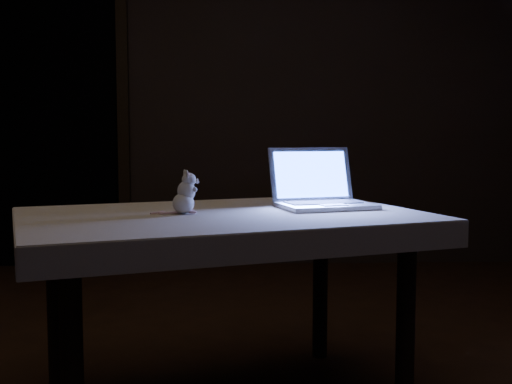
{
  "coord_description": "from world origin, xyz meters",
  "views": [
    {
      "loc": [
        0.15,
        -2.16,
        0.95
      ],
      "look_at": [
        0.24,
        0.05,
        0.75
      ],
      "focal_mm": 45.0,
      "sensor_mm": 36.0,
      "label": 1
    }
  ],
  "objects": [
    {
      "name": "plush_mouse",
      "position": [
        -0.01,
        0.01,
        0.75
      ],
      "size": [
        0.11,
        0.11,
        0.15
      ],
      "primitive_type": null,
      "rotation": [
        0.0,
        0.0,
        -0.01
      ],
      "color": "silver",
      "rests_on": "tablecloth"
    },
    {
      "name": "table",
      "position": [
        0.13,
        0.03,
        0.34
      ],
      "size": [
        1.45,
        1.17,
        0.67
      ],
      "primitive_type": null,
      "rotation": [
        0.0,
        0.0,
        0.33
      ],
      "color": "black",
      "rests_on": "floor"
    },
    {
      "name": "laptop",
      "position": [
        0.51,
        0.16,
        0.79
      ],
      "size": [
        0.4,
        0.37,
        0.23
      ],
      "primitive_type": null,
      "rotation": [
        0.0,
        0.0,
        0.27
      ],
      "color": "silver",
      "rests_on": "tablecloth"
    },
    {
      "name": "back_wall",
      "position": [
        0.0,
        2.5,
        1.3
      ],
      "size": [
        4.5,
        0.04,
        2.6
      ],
      "primitive_type": "cube",
      "color": "black",
      "rests_on": "ground"
    },
    {
      "name": "tablecloth",
      "position": [
        0.21,
        0.08,
        0.64
      ],
      "size": [
        1.5,
        1.14,
        0.09
      ],
      "primitive_type": null,
      "rotation": [
        0.0,
        0.0,
        0.2
      ],
      "color": "beige",
      "rests_on": "table"
    },
    {
      "name": "doorway",
      "position": [
        -1.1,
        2.5,
        1.06
      ],
      "size": [
        1.06,
        0.36,
        2.13
      ],
      "primitive_type": null,
      "color": "black",
      "rests_on": "back_wall"
    }
  ]
}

